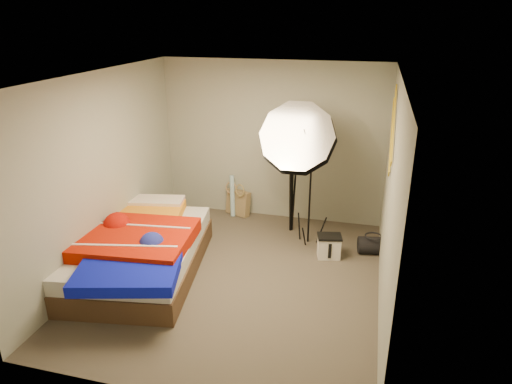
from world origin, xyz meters
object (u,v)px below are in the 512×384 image
(photo_umbrella, at_px, (298,140))
(camera_tripod, at_px, (292,188))
(tote_bag, at_px, (238,203))
(wrapping_roll, at_px, (232,196))
(camera_case, at_px, (329,247))
(bed, at_px, (137,249))
(duffel_bag, at_px, (373,245))

(photo_umbrella, distance_m, camera_tripod, 0.98)
(tote_bag, xyz_separation_m, photo_umbrella, (1.10, -0.82, 1.36))
(wrapping_roll, bearing_deg, camera_case, -30.95)
(tote_bag, xyz_separation_m, wrapping_roll, (-0.08, -0.06, 0.13))
(wrapping_roll, height_order, camera_tripod, camera_tripod)
(tote_bag, bearing_deg, camera_case, -11.26)
(wrapping_roll, distance_m, bed, 2.11)
(tote_bag, distance_m, camera_case, 1.94)
(wrapping_roll, relative_size, camera_case, 2.26)
(tote_bag, relative_size, duffel_bag, 1.04)
(camera_case, xyz_separation_m, camera_tripod, (-0.65, 0.70, 0.55))
(wrapping_roll, distance_m, photo_umbrella, 1.86)
(camera_tripod, bearing_deg, duffel_bag, -19.48)
(wrapping_roll, xyz_separation_m, duffel_bag, (2.27, -0.75, -0.22))
(duffel_bag, xyz_separation_m, photo_umbrella, (-1.10, -0.01, 1.44))
(wrapping_roll, xyz_separation_m, bed, (-0.65, -2.01, -0.02))
(bed, xyz_separation_m, camera_tripod, (1.69, 1.69, 0.38))
(wrapping_roll, bearing_deg, bed, -107.92)
(camera_case, xyz_separation_m, duffel_bag, (0.58, 0.26, -0.03))
(tote_bag, relative_size, camera_tripod, 0.34)
(duffel_bag, xyz_separation_m, camera_tripod, (-1.23, 0.44, 0.58))
(wrapping_roll, xyz_separation_m, photo_umbrella, (1.17, -0.76, 1.23))
(camera_case, distance_m, photo_umbrella, 1.53)
(tote_bag, height_order, wrapping_roll, wrapping_roll)
(bed, bearing_deg, photo_umbrella, 34.37)
(photo_umbrella, bearing_deg, duffel_bag, 0.60)
(duffel_bag, distance_m, photo_umbrella, 1.81)
(duffel_bag, bearing_deg, tote_bag, 149.18)
(bed, distance_m, photo_umbrella, 2.54)
(duffel_bag, bearing_deg, wrapping_roll, 151.18)
(wrapping_roll, relative_size, duffel_bag, 1.72)
(camera_tripod, bearing_deg, bed, -134.91)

